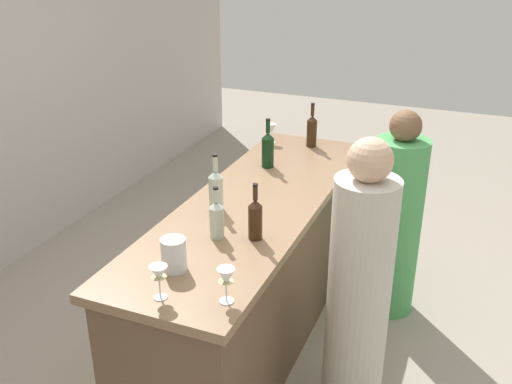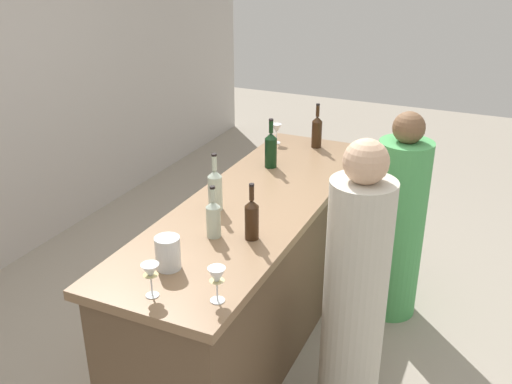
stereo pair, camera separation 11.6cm
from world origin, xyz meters
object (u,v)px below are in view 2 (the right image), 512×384
Objects in this scene: wine_glass_near_right at (277,129)px; person_left_guest at (398,225)px; wine_bottle_second_left_amber_brown at (252,218)px; person_center_guest at (355,293)px; water_pitcher at (168,253)px; wine_bottle_rightmost_amber_brown at (317,131)px; wine_glass_near_left at (217,278)px; wine_bottle_center_clear_pale at (215,189)px; wine_bottle_second_right_dark_green at (271,149)px; wine_bottle_leftmost_clear_pale at (213,218)px; wine_glass_near_center at (151,273)px.

wine_glass_near_right is 1.16m from person_left_guest.
wine_bottle_second_left_amber_brown is 0.20× the size of person_center_guest.
wine_bottle_second_left_amber_brown is 0.49m from water_pitcher.
wine_glass_near_left is at bearing -172.64° from wine_bottle_rightmost_amber_brown.
wine_bottle_center_clear_pale reaches higher than water_pitcher.
wine_bottle_second_right_dark_green reaches higher than wine_bottle_rightmost_amber_brown.
wine_bottle_second_right_dark_green is 1.59m from wine_glass_near_left.
wine_glass_near_left is 0.86m from person_center_guest.
wine_bottle_second_right_dark_green is at bearing 15.03° from wine_glass_near_left.
water_pitcher is 0.11× the size of person_left_guest.
wine_bottle_center_clear_pale is at bearing 26.64° from wine_bottle_leftmost_clear_pale.
water_pitcher is at bearing 66.99° from wine_glass_near_left.
wine_bottle_rightmost_amber_brown is at bearing -7.85° from wine_bottle_center_clear_pale.
person_left_guest is (0.11, -0.87, -0.44)m from wine_bottle_second_right_dark_green.
person_left_guest reaches higher than wine_bottle_second_left_amber_brown.
person_left_guest is at bearing -27.25° from wine_bottle_second_left_amber_brown.
person_center_guest reaches higher than wine_bottle_second_right_dark_green.
water_pitcher is 0.98m from person_center_guest.
wine_bottle_center_clear_pale is 1.26m from wine_bottle_rightmost_amber_brown.
wine_bottle_second_right_dark_green reaches higher than wine_bottle_second_left_amber_brown.
wine_glass_near_left is 2.09m from wine_glass_near_right.
person_left_guest is (1.50, -0.79, -0.39)m from water_pitcher.
wine_bottle_rightmost_amber_brown is (1.54, -0.03, 0.02)m from wine_bottle_leftmost_clear_pale.
water_pitcher is 1.74m from person_left_guest.
wine_bottle_second_left_amber_brown is at bearing -162.06° from wine_glass_near_right.
wine_bottle_leftmost_clear_pale is 1.42m from person_left_guest.
wine_bottle_leftmost_clear_pale is 1.73× the size of wine_glass_near_left.
wine_bottle_second_right_dark_green is at bearing -161.71° from wine_glass_near_right.
wine_bottle_leftmost_clear_pale is 1.54m from wine_bottle_rightmost_amber_brown.
wine_bottle_rightmost_amber_brown is 0.23× the size of person_left_guest.
wine_glass_near_left is 0.29m from wine_glass_near_center.
wine_glass_near_center is at bearing -165.31° from water_pitcher.
person_center_guest reaches higher than wine_bottle_leftmost_clear_pale.
wine_bottle_rightmost_amber_brown is 0.31m from wine_glass_near_right.
wine_bottle_second_left_amber_brown is 0.21× the size of person_left_guest.
person_left_guest is at bearing -22.86° from wine_glass_near_center.
person_left_guest is at bearing -109.47° from wine_glass_near_right.
person_left_guest is at bearing -15.44° from wine_glass_near_left.
wine_glass_near_left is 1.76m from person_left_guest.
wine_bottle_second_right_dark_green is at bearing 4.85° from wine_glass_near_center.
wine_bottle_rightmost_amber_brown is 0.93m from person_left_guest.
wine_glass_near_left is (-0.57, -0.10, -0.00)m from wine_bottle_second_left_amber_brown.
wine_bottle_center_clear_pale is at bearing 28.71° from wine_glass_near_left.
wine_bottle_second_right_dark_green is 2.09× the size of water_pitcher.
wine_bottle_second_left_amber_brown is 1.51m from wine_glass_near_right.
wine_bottle_leftmost_clear_pale reaches higher than wine_glass_near_right.
wine_glass_near_center is (-0.65, 0.17, -0.00)m from wine_bottle_second_left_amber_brown.
wine_bottle_second_right_dark_green is 0.53m from wine_bottle_rightmost_amber_brown.
water_pitcher is (-0.37, 0.04, -0.03)m from wine_bottle_leftmost_clear_pale.
wine_glass_near_left is (-0.80, -0.44, -0.02)m from wine_bottle_center_clear_pale.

